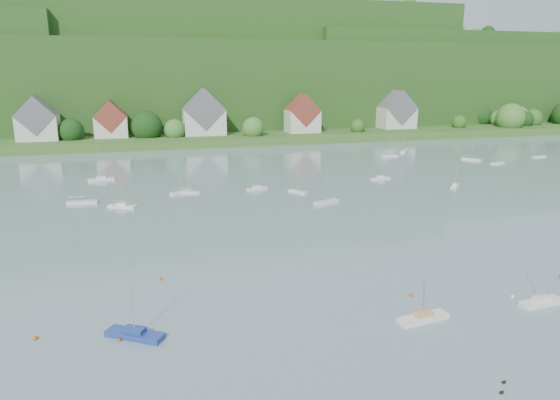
% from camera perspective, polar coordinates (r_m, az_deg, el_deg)
% --- Properties ---
extents(far_shore_strip, '(600.00, 60.00, 3.00)m').
position_cam_1_polar(far_shore_strip, '(213.20, -10.32, 7.29)').
color(far_shore_strip, '#305821').
rests_on(far_shore_strip, ground).
extents(forested_ridge, '(620.00, 181.22, 69.89)m').
position_cam_1_polar(forested_ridge, '(280.12, -11.76, 13.24)').
color(forested_ridge, '#1A4115').
rests_on(forested_ridge, ground).
extents(village_building_0, '(14.00, 10.40, 16.00)m').
position_cam_1_polar(village_building_0, '(202.00, -25.95, 8.01)').
color(village_building_0, '#BDB6AD').
rests_on(village_building_0, far_shore_strip).
extents(village_building_1, '(12.00, 9.36, 14.00)m').
position_cam_1_polar(village_building_1, '(201.04, -18.75, 8.44)').
color(village_building_1, '#BDB6AD').
rests_on(village_building_1, far_shore_strip).
extents(village_building_2, '(16.00, 11.44, 18.00)m').
position_cam_1_polar(village_building_2, '(200.94, -8.68, 9.46)').
color(village_building_2, '#BDB6AD').
rests_on(village_building_2, far_shore_strip).
extents(village_building_3, '(13.00, 10.40, 15.50)m').
position_cam_1_polar(village_building_3, '(207.56, 2.58, 9.52)').
color(village_building_3, '#BDB6AD').
rests_on(village_building_3, far_shore_strip).
extents(village_building_4, '(15.00, 10.40, 16.50)m').
position_cam_1_polar(village_building_4, '(228.90, 13.21, 9.65)').
color(village_building_4, '#BDB6AD').
rests_on(village_building_4, far_shore_strip).
extents(near_sailboat_1, '(6.24, 4.85, 8.47)m').
position_cam_1_polar(near_sailboat_1, '(55.74, -16.26, -14.44)').
color(near_sailboat_1, navy).
rests_on(near_sailboat_1, ground).
extents(near_sailboat_2, '(6.16, 2.45, 8.09)m').
position_cam_1_polar(near_sailboat_2, '(59.04, 16.04, -12.73)').
color(near_sailboat_2, silver).
rests_on(near_sailboat_2, ground).
extents(near_sailboat_3, '(5.75, 2.07, 7.60)m').
position_cam_1_polar(near_sailboat_3, '(67.92, 27.69, -10.21)').
color(near_sailboat_3, silver).
rests_on(near_sailboat_3, ground).
extents(mooring_buoy_0, '(0.50, 0.50, 0.50)m').
position_cam_1_polar(mooring_buoy_0, '(59.23, -26.14, -14.09)').
color(mooring_buoy_0, '#D04403').
rests_on(mooring_buoy_0, ground).
extents(mooring_buoy_1, '(0.47, 0.47, 0.47)m').
position_cam_1_polar(mooring_buoy_1, '(68.51, 25.01, -10.07)').
color(mooring_buoy_1, silver).
rests_on(mooring_buoy_1, ground).
extents(mooring_buoy_2, '(0.46, 0.46, 0.46)m').
position_cam_1_polar(mooring_buoy_2, '(64.75, 14.71, -10.57)').
color(mooring_buoy_2, '#D04403').
rests_on(mooring_buoy_2, ground).
extents(mooring_buoy_3, '(0.46, 0.46, 0.46)m').
position_cam_1_polar(mooring_buoy_3, '(69.10, -13.44, -8.85)').
color(mooring_buoy_3, '#D04403').
rests_on(mooring_buoy_3, ground).
extents(mooring_buoy_5, '(0.39, 0.39, 0.39)m').
position_cam_1_polar(mooring_buoy_5, '(55.74, -17.90, -15.09)').
color(mooring_buoy_5, '#D04403').
rests_on(mooring_buoy_5, ground).
extents(duck_pair, '(1.65, 1.47, 0.31)m').
position_cam_1_polar(duck_pair, '(50.42, 24.10, -18.94)').
color(duck_pair, black).
rests_on(duck_pair, ground).
extents(far_sailboat_cluster, '(192.82, 69.19, 8.71)m').
position_cam_1_polar(far_sailboat_cluster, '(129.96, -2.90, 2.60)').
color(far_sailboat_cluster, silver).
rests_on(far_sailboat_cluster, ground).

